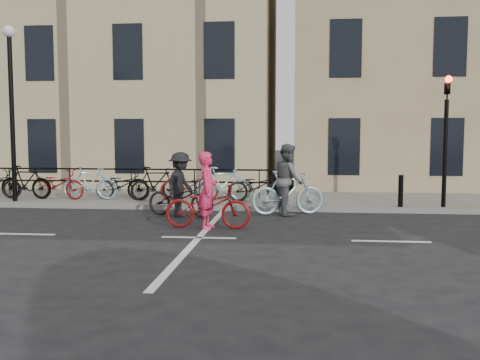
# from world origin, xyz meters

# --- Properties ---
(ground) EXTENTS (120.00, 120.00, 0.00)m
(ground) POSITION_xyz_m (0.00, 0.00, 0.00)
(ground) COLOR black
(ground) RESTS_ON ground
(sidewalk) EXTENTS (46.00, 4.00, 0.15)m
(sidewalk) POSITION_xyz_m (-4.00, 6.00, 0.07)
(sidewalk) COLOR slate
(sidewalk) RESTS_ON ground
(building_east) EXTENTS (14.00, 10.00, 12.00)m
(building_east) POSITION_xyz_m (9.00, 13.00, 6.15)
(building_east) COLOR #96855A
(building_east) RESTS_ON sidewalk
(building_west) EXTENTS (20.00, 10.00, 10.00)m
(building_west) POSITION_xyz_m (-9.00, 13.00, 5.15)
(building_west) COLOR tan
(building_west) RESTS_ON sidewalk
(traffic_light) EXTENTS (0.18, 0.30, 3.90)m
(traffic_light) POSITION_xyz_m (6.20, 4.34, 2.45)
(traffic_light) COLOR black
(traffic_light) RESTS_ON sidewalk
(lamp_post) EXTENTS (0.36, 0.36, 5.28)m
(lamp_post) POSITION_xyz_m (-6.50, 4.40, 3.49)
(lamp_post) COLOR black
(lamp_post) RESTS_ON sidewalk
(bollard_east) EXTENTS (0.14, 0.14, 0.90)m
(bollard_east) POSITION_xyz_m (5.00, 4.25, 0.60)
(bollard_east) COLOR black
(bollard_east) RESTS_ON sidewalk
(parked_bikes) EXTENTS (10.40, 1.23, 1.05)m
(parked_bikes) POSITION_xyz_m (-3.30, 5.04, 0.64)
(parked_bikes) COLOR black
(parked_bikes) RESTS_ON sidewalk
(cyclist_pink) EXTENTS (2.04, 0.78, 1.80)m
(cyclist_pink) POSITION_xyz_m (0.01, 1.15, 0.62)
(cyclist_pink) COLOR maroon
(cyclist_pink) RESTS_ON ground
(cyclist_grey) EXTENTS (2.09, 1.10, 1.94)m
(cyclist_grey) POSITION_xyz_m (1.85, 3.44, 0.79)
(cyclist_grey) COLOR #96C0C5
(cyclist_grey) RESTS_ON ground
(cyclist_dark) EXTENTS (2.05, 1.25, 1.73)m
(cyclist_dark) POSITION_xyz_m (-1.00, 2.84, 0.68)
(cyclist_dark) COLOR black
(cyclist_dark) RESTS_ON ground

